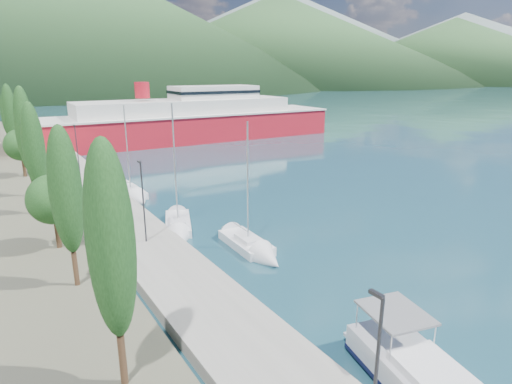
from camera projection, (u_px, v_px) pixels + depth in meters
ground at (57, 117)px, 121.81m from camera, size 1400.00×1400.00×0.00m
quay at (109, 208)px, 40.79m from camera, size 5.00×88.00×0.80m
hills_far at (103, 20)px, 576.56m from camera, size 1480.00×900.00×180.00m
hills_near at (128, 26)px, 363.65m from camera, size 1010.00×520.00×115.00m
tree_row at (29, 148)px, 40.82m from camera, size 3.75×64.82×10.98m
lamp_posts at (140, 196)px, 31.56m from camera, size 0.15×47.02×6.06m
sailboat_near at (258, 251)px, 31.31m from camera, size 2.47×7.37×10.47m
sailboat_mid at (179, 232)px, 35.07m from camera, size 4.78×8.12×11.37m
sailboat_far at (135, 197)px, 44.80m from camera, size 2.44×7.21×10.52m
ferry at (187, 122)px, 81.59m from camera, size 58.81×14.19×11.61m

